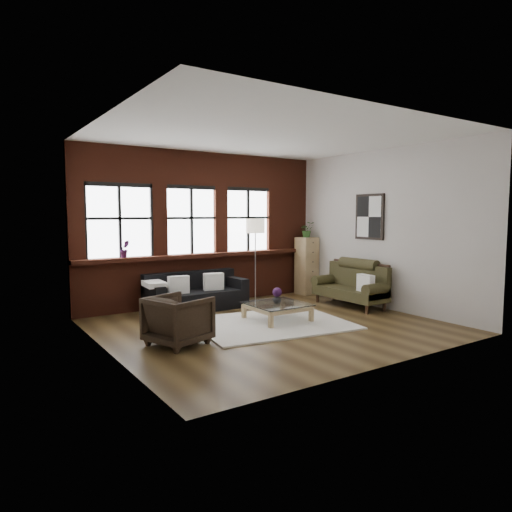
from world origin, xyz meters
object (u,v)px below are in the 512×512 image
dark_sofa (196,292)px  vintage_settee (350,285)px  drawer_chest (307,266)px  armchair (178,320)px  coffee_table (277,312)px  vase (277,299)px  floor_lamp (255,257)px

dark_sofa → vintage_settee: size_ratio=1.20×
vintage_settee → drawer_chest: size_ratio=1.23×
armchair → coffee_table: 2.13m
dark_sofa → coffee_table: (0.76, -1.68, -0.21)m
vase → armchair: bearing=-169.3°
vase → floor_lamp: 1.91m
armchair → vase: (2.08, 0.39, 0.04)m
vintage_settee → coffee_table: size_ratio=1.69×
armchair → floor_lamp: size_ratio=0.41×
coffee_table → vintage_settee: bearing=5.6°
coffee_table → floor_lamp: bearing=68.7°
armchair → vase: size_ratio=4.83×
vintage_settee → drawer_chest: bearing=82.4°
dark_sofa → vase: 1.84m
vintage_settee → vase: size_ratio=10.04×
floor_lamp → vase: bearing=-111.3°
armchair → floor_lamp: bearing=-70.9°
dark_sofa → vintage_settee: 3.14m
dark_sofa → coffee_table: size_ratio=2.03×
coffee_table → dark_sofa: bearing=114.5°
coffee_table → vase: vase is taller
vase → vintage_settee: bearing=5.6°
armchair → floor_lamp: floor_lamp is taller
vase → dark_sofa: bearing=114.5°
armchair → coffee_table: bearing=-97.5°
coffee_table → drawer_chest: size_ratio=0.73×
coffee_table → floor_lamp: (0.66, 1.70, 0.82)m
dark_sofa → drawer_chest: 3.00m
vintage_settee → floor_lamp: bearing=131.7°
vintage_settee → dark_sofa: bearing=151.8°
drawer_chest → vase: bearing=-140.5°
armchair → drawer_chest: (4.30, 2.22, 0.31)m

